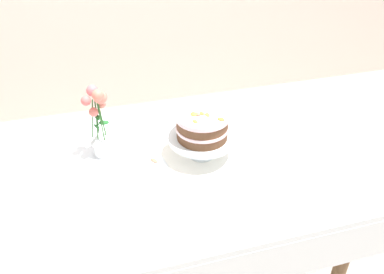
# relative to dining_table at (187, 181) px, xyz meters

# --- Properties ---
(ground_plane) EXTENTS (12.00, 12.00, 0.00)m
(ground_plane) POSITION_rel_dining_table_xyz_m (0.00, 0.02, -0.65)
(ground_plane) COLOR #9E9384
(dining_table) EXTENTS (1.40, 1.00, 0.74)m
(dining_table) POSITION_rel_dining_table_xyz_m (0.00, 0.00, 0.00)
(dining_table) COLOR white
(dining_table) RESTS_ON ground
(linen_napkin) EXTENTS (0.36, 0.36, 0.00)m
(linen_napkin) POSITION_rel_dining_table_xyz_m (0.08, 0.05, 0.09)
(linen_napkin) COLOR white
(linen_napkin) RESTS_ON dining_table
(cake_stand) EXTENTS (0.29, 0.29, 0.10)m
(cake_stand) POSITION_rel_dining_table_xyz_m (0.08, 0.05, 0.17)
(cake_stand) COLOR silver
(cake_stand) RESTS_ON linen_napkin
(layer_cake) EXTENTS (0.23, 0.23, 0.12)m
(layer_cake) POSITION_rel_dining_table_xyz_m (0.08, 0.05, 0.25)
(layer_cake) COLOR brown
(layer_cake) RESTS_ON cake_stand
(flower_vase) EXTENTS (0.11, 0.11, 0.34)m
(flower_vase) POSITION_rel_dining_table_xyz_m (-0.33, 0.17, 0.24)
(flower_vase) COLOR silver
(flower_vase) RESTS_ON dining_table
(loose_petal_0) EXTENTS (0.04, 0.05, 0.01)m
(loose_petal_0) POSITION_rel_dining_table_xyz_m (-0.13, 0.07, 0.09)
(loose_petal_0) COLOR #E56B51
(loose_petal_0) RESTS_ON dining_table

